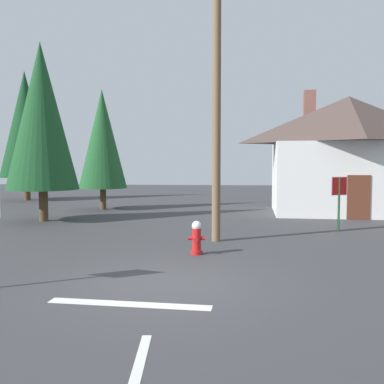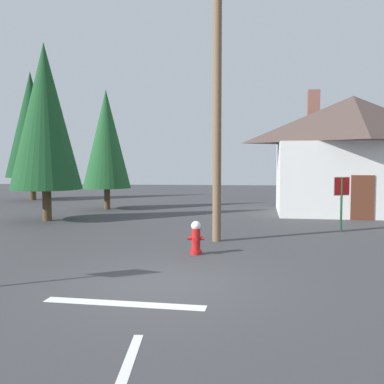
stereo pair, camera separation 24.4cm
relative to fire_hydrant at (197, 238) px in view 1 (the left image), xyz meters
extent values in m
cube|color=#38383A|center=(-0.49, -2.94, -0.51)|extent=(80.00, 80.00, 0.10)
cube|color=silver|center=(-0.91, -4.41, -0.46)|extent=(3.04, 0.52, 0.01)
cylinder|color=red|center=(0.00, 0.00, -0.40)|extent=(0.34, 0.34, 0.11)
cylinder|color=red|center=(0.00, 0.00, -0.04)|extent=(0.25, 0.25, 0.62)
sphere|color=white|center=(0.00, 0.00, 0.34)|extent=(0.27, 0.27, 0.27)
cylinder|color=red|center=(-0.18, 0.00, -0.01)|extent=(0.11, 0.10, 0.10)
cylinder|color=red|center=(0.18, 0.00, -0.01)|extent=(0.11, 0.10, 0.10)
cylinder|color=red|center=(0.00, -0.18, -0.01)|extent=(0.12, 0.11, 0.12)
cylinder|color=brown|center=(0.49, 2.11, 4.45)|extent=(0.28, 0.28, 9.82)
cylinder|color=#1E4C28|center=(4.98, 4.48, 0.55)|extent=(0.08, 0.08, 2.02)
cube|color=white|center=(4.98, 4.48, 1.23)|extent=(0.63, 0.32, 0.69)
cube|color=red|center=(4.98, 4.48, 1.23)|extent=(0.60, 0.31, 0.65)
cube|color=silver|center=(6.84, 10.49, 1.31)|extent=(7.48, 5.43, 3.54)
pyramid|color=#473833|center=(6.84, 10.49, 4.23)|extent=(8.08, 5.86, 2.30)
cube|color=brown|center=(5.09, 11.50, 4.81)|extent=(0.63, 0.63, 2.07)
cube|color=#592D1E|center=(6.69, 7.96, 0.54)|extent=(1.00, 0.12, 2.00)
cylinder|color=#4C3823|center=(-5.91, 11.21, 0.12)|extent=(0.32, 0.32, 1.17)
cone|color=#1E5128|center=(-5.91, 11.21, 3.37)|extent=(2.60, 2.60, 5.32)
cylinder|color=#4C3823|center=(-12.70, 16.48, 0.32)|extent=(0.43, 0.43, 1.56)
cone|color=#143D1E|center=(-12.70, 16.48, 4.64)|extent=(3.46, 3.46, 7.09)
cylinder|color=#4C3823|center=(-7.16, 6.35, 0.23)|extent=(0.39, 0.39, 1.39)
cone|color=#194723|center=(-7.16, 6.35, 4.10)|extent=(3.09, 3.09, 6.33)
camera|label=1|loc=(0.86, -12.08, 2.12)|focal=40.98mm
camera|label=2|loc=(1.11, -12.05, 2.12)|focal=40.98mm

